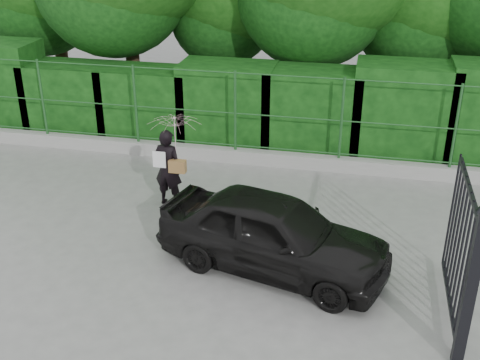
# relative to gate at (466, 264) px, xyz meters

# --- Properties ---
(ground) EXTENTS (80.00, 80.00, 0.00)m
(ground) POSITION_rel_gate_xyz_m (-4.60, 0.72, -1.19)
(ground) COLOR gray
(kerb) EXTENTS (14.00, 0.25, 0.30)m
(kerb) POSITION_rel_gate_xyz_m (-4.60, 5.22, -1.04)
(kerb) COLOR #9E9E99
(kerb) RESTS_ON ground
(fence) EXTENTS (14.13, 0.06, 1.80)m
(fence) POSITION_rel_gate_xyz_m (-4.38, 5.22, 0.01)
(fence) COLOR #205223
(fence) RESTS_ON kerb
(hedge) EXTENTS (14.20, 1.20, 2.29)m
(hedge) POSITION_rel_gate_xyz_m (-4.42, 6.22, -0.17)
(hedge) COLOR black
(hedge) RESTS_ON ground
(gate) EXTENTS (0.22, 2.33, 2.36)m
(gate) POSITION_rel_gate_xyz_m (0.00, 0.00, 0.00)
(gate) COLOR black
(gate) RESTS_ON ground
(woman) EXTENTS (0.99, 1.01, 1.81)m
(woman) POSITION_rel_gate_xyz_m (-4.89, 2.99, 0.01)
(woman) COLOR black
(woman) RESTS_ON ground
(car) EXTENTS (3.97, 2.39, 1.27)m
(car) POSITION_rel_gate_xyz_m (-2.67, 1.18, -0.55)
(car) COLOR black
(car) RESTS_ON ground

